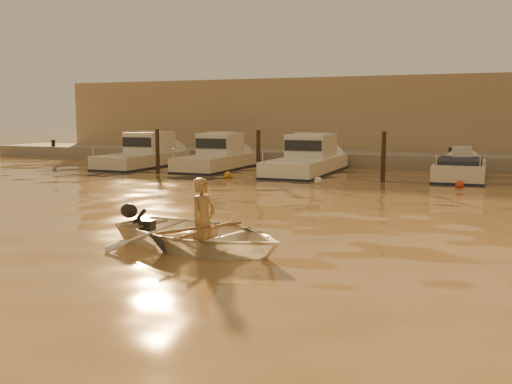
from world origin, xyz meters
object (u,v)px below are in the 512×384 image
at_px(dinghy, 199,235).
at_px(moored_boat_3, 460,174).
at_px(moored_boat_2, 307,159).
at_px(person, 203,221).
at_px(waterfront_building, 424,119).
at_px(moored_boat_1, 216,157).
at_px(moored_boat_0, 143,154).

bearing_deg(dinghy, moored_boat_3, -2.15).
height_order(dinghy, moored_boat_2, moored_boat_2).
distance_m(person, waterfront_building, 26.18).
bearing_deg(person, moored_boat_3, -1.78).
bearing_deg(moored_boat_1, moored_boat_2, 0.00).
distance_m(moored_boat_2, waterfront_building, 11.84).
bearing_deg(moored_boat_1, moored_boat_3, 0.00).
relative_size(moored_boat_3, waterfront_building, 0.12).
bearing_deg(waterfront_building, person, -93.42).
bearing_deg(waterfront_building, dinghy, -93.64).
xyz_separation_m(person, moored_boat_2, (-2.44, 15.07, 0.07)).
xyz_separation_m(moored_boat_0, moored_boat_3, (15.29, 0.00, -0.40)).
bearing_deg(person, moored_boat_1, 38.66).
distance_m(person, moored_boat_3, 15.63).
relative_size(dinghy, moored_boat_3, 0.67).
distance_m(moored_boat_0, moored_boat_3, 15.29).
bearing_deg(moored_boat_1, person, -64.94).
relative_size(moored_boat_1, moored_boat_3, 1.11).
height_order(moored_boat_0, waterfront_building, waterfront_building).
bearing_deg(dinghy, person, -90.00).
distance_m(moored_boat_1, waterfront_building, 14.08).
distance_m(moored_boat_1, moored_boat_2, 4.61).
xyz_separation_m(moored_boat_2, waterfront_building, (3.99, 11.00, 1.77)).
relative_size(moored_boat_2, waterfront_building, 0.16).
bearing_deg(moored_boat_1, waterfront_building, 51.97).
relative_size(person, moored_boat_2, 0.23).
relative_size(moored_boat_0, waterfront_building, 0.15).
bearing_deg(person, waterfront_building, 10.18).
distance_m(dinghy, person, 0.30).
bearing_deg(moored_boat_0, moored_boat_3, 0.00).
bearing_deg(moored_boat_3, moored_boat_0, 180.00).
relative_size(person, moored_boat_0, 0.25).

